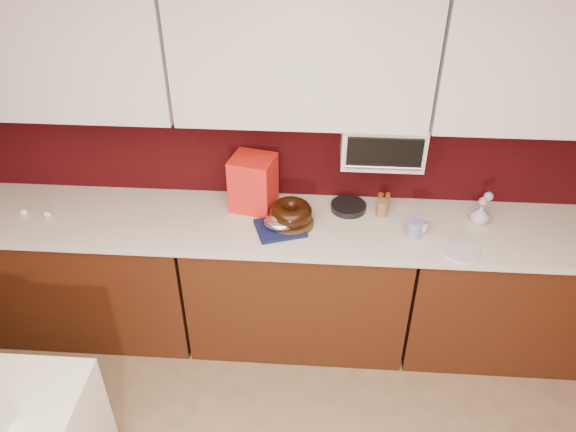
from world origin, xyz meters
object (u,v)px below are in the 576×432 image
Objects in this scene: flower_vase at (480,213)px; toaster_oven at (382,140)px; foil_ham_nest at (280,222)px; blue_jar at (414,228)px; coffee_mug at (419,225)px; pandoro_box at (253,183)px; bundt_cake at (291,213)px.

toaster_oven is at bearing 171.92° from flower_vase.
blue_jar is (0.75, -0.01, -0.00)m from foil_ham_nest.
coffee_mug is 0.93× the size of blue_jar.
flower_vase is at bearing 9.66° from pandoro_box.
foil_ham_nest is 0.79m from coffee_mug.
foil_ham_nest is 0.75m from blue_jar.
toaster_oven is 0.53m from blue_jar.
blue_jar is at bearing -5.29° from bundt_cake.
foil_ham_nest is at bearing 179.53° from blue_jar.
toaster_oven reaches higher than pandoro_box.
pandoro_box reaches higher than bundt_cake.
coffee_mug is at bearing 1.67° from pandoro_box.
blue_jar is 0.42m from flower_vase.
toaster_oven is 1.35× the size of pandoro_box.
flower_vase is (1.32, -0.08, -0.10)m from pandoro_box.
toaster_oven is 0.79m from pandoro_box.
pandoro_box is 3.20× the size of blue_jar.
pandoro_box is at bearing 165.84° from blue_jar.
pandoro_box is at bearing 168.58° from coffee_mug.
coffee_mug is at bearing -162.18° from flower_vase.
toaster_oven reaches higher than flower_vase.
foil_ham_nest is 1.91× the size of coffee_mug.
coffee_mug is at bearing 50.72° from blue_jar.
bundt_cake is 0.75× the size of pandoro_box.
flower_vase is (0.60, -0.08, -0.41)m from toaster_oven.
foil_ham_nest is at bearing -134.50° from bundt_cake.
coffee_mug reaches higher than foil_ham_nest.
toaster_oven is at bearing 19.56° from bundt_cake.
pandoro_box is (-0.23, 0.17, 0.09)m from bundt_cake.
flower_vase is at bearing 7.42° from foil_ham_nest.
foil_ham_nest is 0.56× the size of pandoro_box.
pandoro_box is 3.43× the size of coffee_mug.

